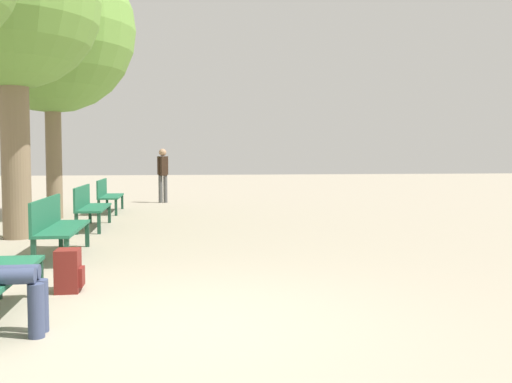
{
  "coord_description": "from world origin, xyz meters",
  "views": [
    {
      "loc": [
        0.11,
        -4.74,
        1.42
      ],
      "look_at": [
        1.93,
        7.43,
        0.67
      ],
      "focal_mm": 40.0,
      "sensor_mm": 36.0,
      "label": 1
    }
  ],
  "objects_px": {
    "bench_row_2": "(89,204)",
    "backpack": "(69,271)",
    "tree_row_1": "(12,4)",
    "pedestrian_near": "(163,172)",
    "bench_row_3": "(107,193)",
    "tree_row_2": "(51,30)",
    "bench_row_1": "(56,223)"
  },
  "relations": [
    {
      "from": "tree_row_1",
      "to": "tree_row_2",
      "type": "relative_size",
      "value": 0.9
    },
    {
      "from": "tree_row_1",
      "to": "pedestrian_near",
      "type": "height_order",
      "value": "tree_row_1"
    },
    {
      "from": "bench_row_3",
      "to": "tree_row_1",
      "type": "height_order",
      "value": "tree_row_1"
    },
    {
      "from": "tree_row_1",
      "to": "bench_row_3",
      "type": "bearing_deg",
      "value": 77.15
    },
    {
      "from": "bench_row_1",
      "to": "bench_row_3",
      "type": "bearing_deg",
      "value": 90.0
    },
    {
      "from": "pedestrian_near",
      "to": "backpack",
      "type": "bearing_deg",
      "value": -94.07
    },
    {
      "from": "tree_row_2",
      "to": "bench_row_2",
      "type": "bearing_deg",
      "value": -62.46
    },
    {
      "from": "pedestrian_near",
      "to": "bench_row_3",
      "type": "bearing_deg",
      "value": -115.17
    },
    {
      "from": "bench_row_3",
      "to": "backpack",
      "type": "relative_size",
      "value": 4.17
    },
    {
      "from": "bench_row_2",
      "to": "tree_row_1",
      "type": "distance_m",
      "value": 3.88
    },
    {
      "from": "bench_row_1",
      "to": "backpack",
      "type": "relative_size",
      "value": 4.17
    },
    {
      "from": "bench_row_1",
      "to": "pedestrian_near",
      "type": "distance_m",
      "value": 9.59
    },
    {
      "from": "tree_row_1",
      "to": "backpack",
      "type": "height_order",
      "value": "tree_row_1"
    },
    {
      "from": "bench_row_3",
      "to": "backpack",
      "type": "distance_m",
      "value": 8.77
    },
    {
      "from": "tree_row_1",
      "to": "pedestrian_near",
      "type": "relative_size",
      "value": 3.34
    },
    {
      "from": "bench_row_2",
      "to": "bench_row_3",
      "type": "distance_m",
      "value": 3.29
    },
    {
      "from": "bench_row_3",
      "to": "pedestrian_near",
      "type": "xyz_separation_m",
      "value": [
        1.37,
        2.91,
        0.47
      ]
    },
    {
      "from": "bench_row_1",
      "to": "pedestrian_near",
      "type": "bearing_deg",
      "value": 81.8
    },
    {
      "from": "tree_row_1",
      "to": "pedestrian_near",
      "type": "xyz_separation_m",
      "value": [
        2.4,
        7.45,
        -3.05
      ]
    },
    {
      "from": "tree_row_2",
      "to": "pedestrian_near",
      "type": "bearing_deg",
      "value": 60.26
    },
    {
      "from": "bench_row_2",
      "to": "backpack",
      "type": "bearing_deg",
      "value": -84.39
    },
    {
      "from": "bench_row_2",
      "to": "pedestrian_near",
      "type": "xyz_separation_m",
      "value": [
        1.37,
        6.19,
        0.47
      ]
    },
    {
      "from": "bench_row_2",
      "to": "backpack",
      "type": "height_order",
      "value": "bench_row_2"
    },
    {
      "from": "tree_row_1",
      "to": "tree_row_2",
      "type": "bearing_deg",
      "value": 90.0
    },
    {
      "from": "bench_row_3",
      "to": "pedestrian_near",
      "type": "height_order",
      "value": "pedestrian_near"
    },
    {
      "from": "tree_row_2",
      "to": "backpack",
      "type": "distance_m",
      "value": 8.62
    },
    {
      "from": "tree_row_1",
      "to": "bench_row_2",
      "type": "bearing_deg",
      "value": 50.46
    },
    {
      "from": "bench_row_1",
      "to": "bench_row_2",
      "type": "height_order",
      "value": "same"
    },
    {
      "from": "pedestrian_near",
      "to": "bench_row_1",
      "type": "bearing_deg",
      "value": -98.2
    },
    {
      "from": "bench_row_1",
      "to": "tree_row_1",
      "type": "bearing_deg",
      "value": 117.04
    },
    {
      "from": "tree_row_1",
      "to": "pedestrian_near",
      "type": "distance_m",
      "value": 8.4
    },
    {
      "from": "tree_row_1",
      "to": "backpack",
      "type": "relative_size",
      "value": 12.34
    }
  ]
}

